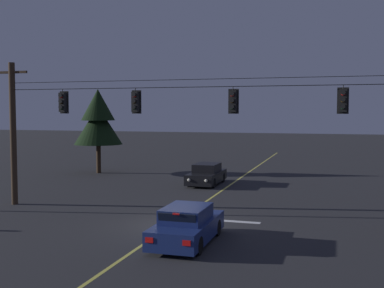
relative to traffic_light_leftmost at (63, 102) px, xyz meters
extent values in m
plane|color=#28282B|center=(6.46, -2.00, -5.33)|extent=(180.00, 180.00, 0.00)
cube|color=#D1C64C|center=(6.46, 6.02, -5.32)|extent=(0.14, 60.00, 0.01)
cube|color=silver|center=(8.36, -0.58, -5.32)|extent=(3.40, 0.36, 0.01)
cylinder|color=#38281C|center=(-2.96, 0.02, -1.64)|extent=(0.32, 0.32, 7.38)
cube|color=#38281C|center=(-2.96, 0.02, 1.55)|extent=(1.80, 0.12, 0.12)
cylinder|color=slate|center=(-2.96, 0.02, 1.20)|extent=(0.12, 0.12, 0.18)
cylinder|color=black|center=(6.46, 0.02, 0.65)|extent=(18.84, 0.03, 0.03)
cylinder|color=black|center=(6.46, 0.02, 1.00)|extent=(18.84, 0.02, 0.02)
cylinder|color=black|center=(0.00, 0.02, 0.56)|extent=(0.04, 0.04, 0.18)
cube|color=black|center=(0.00, 0.02, -0.01)|extent=(0.32, 0.26, 0.96)
cube|color=black|center=(0.00, 0.16, -0.01)|extent=(0.48, 0.03, 1.12)
sphere|color=red|center=(0.00, -0.14, 0.28)|extent=(0.17, 0.17, 0.17)
cylinder|color=black|center=(0.00, -0.18, 0.33)|extent=(0.20, 0.10, 0.20)
sphere|color=#3D280A|center=(0.00, -0.14, -0.01)|extent=(0.17, 0.17, 0.17)
cylinder|color=black|center=(0.00, -0.18, 0.04)|extent=(0.20, 0.10, 0.20)
sphere|color=black|center=(0.00, -0.14, -0.29)|extent=(0.17, 0.17, 0.17)
cylinder|color=black|center=(0.00, -0.18, -0.25)|extent=(0.20, 0.10, 0.20)
cylinder|color=black|center=(3.94, 0.02, 0.56)|extent=(0.04, 0.04, 0.18)
cube|color=black|center=(3.94, 0.02, -0.01)|extent=(0.32, 0.26, 0.96)
cube|color=black|center=(3.94, 0.16, -0.01)|extent=(0.48, 0.03, 1.12)
sphere|color=red|center=(3.94, -0.14, 0.28)|extent=(0.17, 0.17, 0.17)
cylinder|color=black|center=(3.94, -0.18, 0.33)|extent=(0.20, 0.10, 0.20)
sphere|color=#3D280A|center=(3.94, -0.14, -0.01)|extent=(0.17, 0.17, 0.17)
cylinder|color=black|center=(3.94, -0.18, 0.04)|extent=(0.20, 0.10, 0.20)
sphere|color=black|center=(3.94, -0.14, -0.29)|extent=(0.17, 0.17, 0.17)
cylinder|color=black|center=(3.94, -0.18, -0.25)|extent=(0.20, 0.10, 0.20)
cylinder|color=black|center=(8.68, 0.02, 0.56)|extent=(0.04, 0.04, 0.18)
cube|color=black|center=(8.68, 0.02, -0.01)|extent=(0.32, 0.26, 0.96)
cube|color=black|center=(8.68, 0.16, -0.01)|extent=(0.48, 0.03, 1.12)
sphere|color=red|center=(8.68, -0.14, 0.28)|extent=(0.17, 0.17, 0.17)
cylinder|color=black|center=(8.68, -0.18, 0.33)|extent=(0.20, 0.10, 0.20)
sphere|color=#3D280A|center=(8.68, -0.14, -0.01)|extent=(0.17, 0.17, 0.17)
cylinder|color=black|center=(8.68, -0.18, 0.04)|extent=(0.20, 0.10, 0.20)
sphere|color=black|center=(8.68, -0.14, -0.29)|extent=(0.17, 0.17, 0.17)
cylinder|color=black|center=(8.68, -0.18, -0.25)|extent=(0.20, 0.10, 0.20)
cylinder|color=black|center=(13.40, 0.02, 0.56)|extent=(0.04, 0.04, 0.18)
cube|color=black|center=(13.40, 0.02, -0.01)|extent=(0.32, 0.26, 0.96)
cube|color=black|center=(13.40, 0.16, -0.01)|extent=(0.48, 0.03, 1.12)
sphere|color=red|center=(13.40, -0.14, 0.28)|extent=(0.17, 0.17, 0.17)
cylinder|color=black|center=(13.40, -0.18, 0.33)|extent=(0.20, 0.10, 0.20)
sphere|color=#3D280A|center=(13.40, -0.14, -0.01)|extent=(0.17, 0.17, 0.17)
cylinder|color=black|center=(13.40, -0.18, 0.04)|extent=(0.20, 0.10, 0.20)
sphere|color=black|center=(13.40, -0.14, -0.29)|extent=(0.17, 0.17, 0.17)
cylinder|color=black|center=(13.40, -0.18, -0.25)|extent=(0.20, 0.10, 0.20)
cube|color=navy|center=(7.93, -4.51, -4.82)|extent=(1.80, 4.30, 0.68)
cube|color=navy|center=(7.93, -4.63, -4.21)|extent=(1.51, 2.15, 0.54)
cube|color=black|center=(7.93, -3.69, -4.21)|extent=(1.40, 0.21, 0.48)
cube|color=black|center=(7.93, -5.69, -4.21)|extent=(1.37, 0.18, 0.46)
cylinder|color=black|center=(7.14, -3.18, -5.01)|extent=(0.22, 0.64, 0.64)
cylinder|color=black|center=(8.73, -3.18, -5.01)|extent=(0.22, 0.64, 0.64)
cylinder|color=black|center=(7.14, -5.84, -5.01)|extent=(0.22, 0.64, 0.64)
cylinder|color=black|center=(8.73, -5.84, -5.01)|extent=(0.22, 0.64, 0.64)
cube|color=red|center=(7.29, -6.67, -4.72)|extent=(0.28, 0.03, 0.18)
cube|color=red|center=(8.58, -6.67, -4.72)|extent=(0.28, 0.03, 0.18)
cube|color=red|center=(7.93, -5.80, -3.98)|extent=(0.24, 0.04, 0.06)
cube|color=black|center=(4.88, 9.63, -4.82)|extent=(1.80, 4.30, 0.68)
cube|color=black|center=(4.88, 9.75, -4.21)|extent=(1.51, 2.15, 0.54)
cube|color=black|center=(4.88, 8.81, -4.21)|extent=(1.40, 0.21, 0.48)
cube|color=black|center=(4.88, 10.81, -4.21)|extent=(1.37, 0.18, 0.46)
cylinder|color=black|center=(5.67, 8.30, -5.01)|extent=(0.22, 0.64, 0.64)
cylinder|color=black|center=(4.08, 8.30, -5.01)|extent=(0.22, 0.64, 0.64)
cylinder|color=black|center=(5.67, 10.96, -5.01)|extent=(0.22, 0.64, 0.64)
cylinder|color=black|center=(4.08, 10.96, -5.01)|extent=(0.22, 0.64, 0.64)
sphere|color=white|center=(5.43, 7.46, -4.76)|extent=(0.20, 0.20, 0.20)
sphere|color=white|center=(4.32, 7.46, -4.76)|extent=(0.20, 0.20, 0.20)
cylinder|color=#332316|center=(-4.87, 13.00, -4.05)|extent=(0.36, 0.36, 2.56)
cone|color=black|center=(-4.87, 13.00, -1.54)|extent=(3.79, 3.79, 3.03)
cone|color=black|center=(-4.87, 13.00, 0.07)|extent=(2.65, 2.65, 2.46)
camera|label=1|loc=(13.18, -21.37, -0.47)|focal=45.29mm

